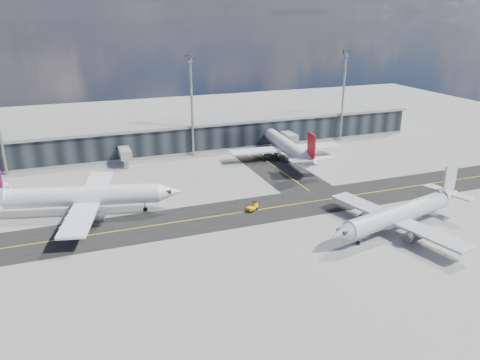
{
  "coord_description": "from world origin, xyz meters",
  "views": [
    {
      "loc": [
        -33.59,
        -80.73,
        39.8
      ],
      "look_at": [
        0.41,
        9.98,
        5.0
      ],
      "focal_mm": 35.0,
      "sensor_mm": 36.0,
      "label": 1
    }
  ],
  "objects_px": {
    "baggage_tug": "(253,207)",
    "service_van": "(294,159)",
    "airliner_af": "(80,196)",
    "airliner_near": "(401,213)",
    "airliner_redtail": "(288,147)"
  },
  "relations": [
    {
      "from": "airliner_redtail",
      "to": "airliner_near",
      "type": "relative_size",
      "value": 1.1
    },
    {
      "from": "airliner_af",
      "to": "service_van",
      "type": "bearing_deg",
      "value": 120.34
    },
    {
      "from": "service_van",
      "to": "airliner_near",
      "type": "bearing_deg",
      "value": -125.68
    },
    {
      "from": "baggage_tug",
      "to": "service_van",
      "type": "bearing_deg",
      "value": 107.6
    },
    {
      "from": "airliner_redtail",
      "to": "service_van",
      "type": "distance_m",
      "value": 4.06
    },
    {
      "from": "airliner_redtail",
      "to": "airliner_near",
      "type": "xyz_separation_m",
      "value": [
        0.1,
        -49.11,
        -0.3
      ]
    },
    {
      "from": "airliner_af",
      "to": "service_van",
      "type": "distance_m",
      "value": 60.66
    },
    {
      "from": "airliner_af",
      "to": "airliner_near",
      "type": "bearing_deg",
      "value": 76.53
    },
    {
      "from": "service_van",
      "to": "baggage_tug",
      "type": "bearing_deg",
      "value": -165.16
    },
    {
      "from": "airliner_af",
      "to": "airliner_redtail",
      "type": "relative_size",
      "value": 1.05
    },
    {
      "from": "airliner_af",
      "to": "airliner_near",
      "type": "height_order",
      "value": "airliner_af"
    },
    {
      "from": "airliner_redtail",
      "to": "baggage_tug",
      "type": "relative_size",
      "value": 13.16
    },
    {
      "from": "airliner_near",
      "to": "service_van",
      "type": "bearing_deg",
      "value": -14.02
    },
    {
      "from": "airliner_redtail",
      "to": "airliner_af",
      "type": "bearing_deg",
      "value": -156.27
    },
    {
      "from": "baggage_tug",
      "to": "service_van",
      "type": "xyz_separation_m",
      "value": [
        23.83,
        27.82,
        -0.16
      ]
    }
  ]
}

